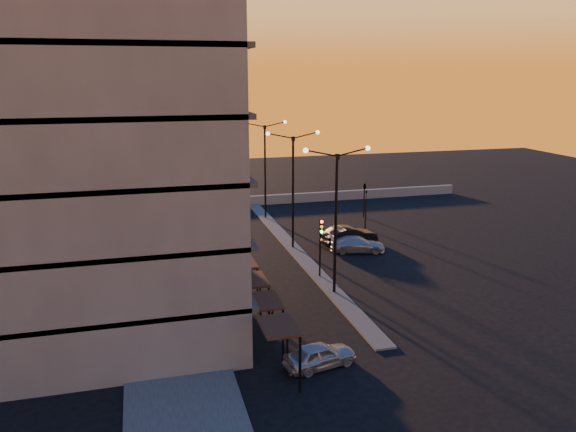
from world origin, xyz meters
The scene contains 14 objects.
ground centered at (0.00, 0.00, 0.00)m, with size 120.00×120.00×0.00m, color black.
sidewalk_west centered at (-10.50, 4.00, 0.06)m, with size 5.00×40.00×0.12m, color #484845.
median centered at (0.00, 10.00, 0.06)m, with size 1.20×36.00×0.12m, color #484845.
parapet centered at (2.00, 26.00, 0.50)m, with size 44.00×0.50×1.00m, color slate.
building centered at (-14.00, 0.03, 11.91)m, with size 14.35×17.08×25.00m.
streetlamp_near centered at (0.00, 0.00, 5.59)m, with size 4.32×0.32×9.51m.
streetlamp_mid centered at (0.00, 10.00, 5.59)m, with size 4.32×0.32×9.51m.
streetlamp_far centered at (0.00, 20.00, 5.59)m, with size 4.32×0.32×9.51m.
traffic_light_main centered at (0.00, 2.87, 2.89)m, with size 0.28×0.44×4.25m.
signal_east_a centered at (8.00, 14.00, 1.93)m, with size 0.13×0.16×3.60m.
signal_east_b centered at (9.50, 18.00, 3.10)m, with size 0.42×1.99×3.60m.
car_hatchback centered at (-3.83, -8.68, 0.62)m, with size 1.45×3.61×1.23m, color #AEB1B6.
car_sedan centered at (4.72, 9.66, 0.79)m, with size 1.67×4.79×1.58m, color black.
car_wagon centered at (4.70, 7.74, 0.63)m, with size 1.77×4.36×1.27m, color #B4B8BD.
Camera 1 is at (-11.71, -32.03, 13.82)m, focal length 35.00 mm.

